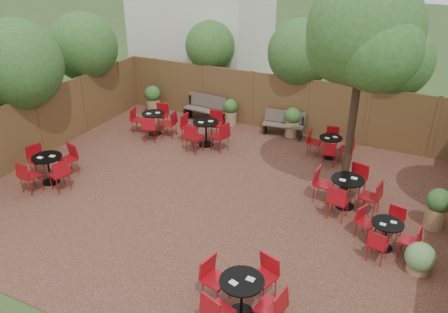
% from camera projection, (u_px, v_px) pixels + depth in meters
% --- Properties ---
extents(ground, '(80.00, 80.00, 0.00)m').
position_uv_depth(ground, '(214.00, 197.00, 12.08)').
color(ground, '#354F23').
rests_on(ground, ground).
extents(courtyard_paving, '(12.00, 10.00, 0.02)m').
position_uv_depth(courtyard_paving, '(214.00, 197.00, 12.08)').
color(courtyard_paving, '#341915').
rests_on(courtyard_paving, ground).
extents(fence_back, '(12.00, 0.08, 2.00)m').
position_uv_depth(fence_back, '(278.00, 103.00, 15.66)').
color(fence_back, brown).
rests_on(fence_back, ground).
extents(fence_left, '(0.08, 10.00, 2.00)m').
position_uv_depth(fence_left, '(40.00, 125.00, 13.95)').
color(fence_left, brown).
rests_on(fence_left, ground).
extents(overhang_foliage, '(15.79, 10.75, 2.72)m').
position_uv_depth(overhang_foliage, '(183.00, 68.00, 13.39)').
color(overhang_foliage, '#29561B').
rests_on(overhang_foliage, ground).
extents(courtyard_tree, '(2.80, 2.70, 5.68)m').
position_uv_depth(courtyard_tree, '(363.00, 37.00, 10.34)').
color(courtyard_tree, black).
rests_on(courtyard_tree, courtyard_paving).
extents(park_bench_left, '(1.61, 0.63, 0.98)m').
position_uv_depth(park_bench_left, '(206.00, 108.00, 16.61)').
color(park_bench_left, brown).
rests_on(park_bench_left, courtyard_paving).
extents(park_bench_right, '(1.44, 0.62, 0.86)m').
position_uv_depth(park_bench_right, '(284.00, 123.00, 15.45)').
color(park_bench_right, brown).
rests_on(park_bench_right, courtyard_paving).
extents(bistro_tables, '(10.45, 8.62, 0.95)m').
position_uv_depth(bistro_tables, '(224.00, 171.00, 12.37)').
color(bistro_tables, black).
rests_on(bistro_tables, courtyard_paving).
extents(planters, '(10.75, 4.22, 1.11)m').
position_uv_depth(planters, '(255.00, 126.00, 14.92)').
color(planters, '#95754A').
rests_on(planters, courtyard_paving).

